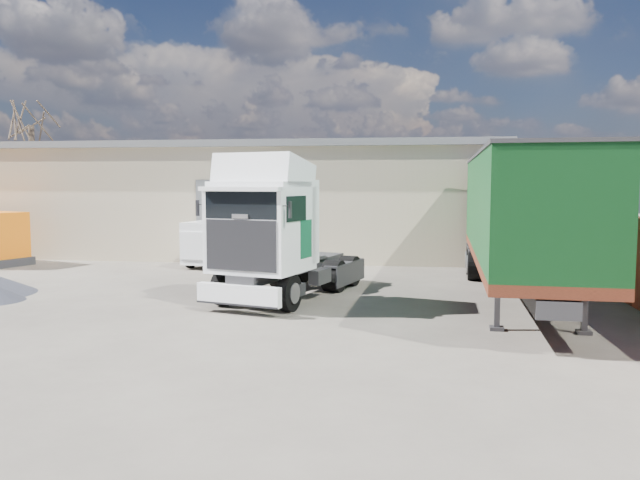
# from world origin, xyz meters

# --- Properties ---
(ground) EXTENTS (120.00, 120.00, 0.00)m
(ground) POSITION_xyz_m (0.00, 0.00, 0.00)
(ground) COLOR #272520
(ground) RESTS_ON ground
(warehouse) EXTENTS (30.60, 12.60, 5.42)m
(warehouse) POSITION_xyz_m (-6.00, 16.00, 2.66)
(warehouse) COLOR beige
(warehouse) RESTS_ON ground
(brick_boundary_wall) EXTENTS (0.35, 26.00, 2.50)m
(brick_boundary_wall) POSITION_xyz_m (11.50, 6.00, 1.25)
(brick_boundary_wall) COLOR #953C25
(brick_boundary_wall) RESTS_ON ground
(bare_tree) EXTENTS (4.00, 4.00, 9.60)m
(bare_tree) POSITION_xyz_m (-18.00, 20.00, 7.92)
(bare_tree) COLOR #382B21
(bare_tree) RESTS_ON ground
(tractor_unit) EXTENTS (4.03, 6.69, 4.27)m
(tractor_unit) POSITION_xyz_m (1.25, 1.73, 1.80)
(tractor_unit) COLOR black
(tractor_unit) RESTS_ON ground
(box_trailer) EXTENTS (3.48, 13.09, 4.31)m
(box_trailer) POSITION_xyz_m (8.37, 3.06, 2.63)
(box_trailer) COLOR #2D2D30
(box_trailer) RESTS_ON ground
(panel_van) EXTENTS (2.50, 4.83, 1.89)m
(panel_van) POSITION_xyz_m (-2.69, 9.61, 0.98)
(panel_van) COLOR black
(panel_van) RESTS_ON ground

